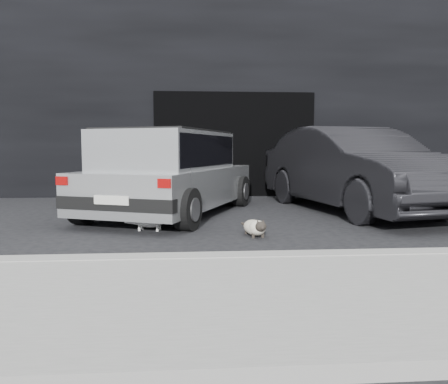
{
  "coord_description": "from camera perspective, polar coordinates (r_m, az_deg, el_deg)",
  "views": [
    {
      "loc": [
        -0.1,
        -6.95,
        1.19
      ],
      "look_at": [
        0.37,
        -0.77,
        0.58
      ],
      "focal_mm": 35.0,
      "sensor_mm": 36.0,
      "label": 1
    }
  ],
  "objects": [
    {
      "name": "second_car",
      "position": [
        8.68,
        16.58,
        2.89
      ],
      "size": [
        2.69,
        5.16,
        1.62
      ],
      "primitive_type": "imported",
      "rotation": [
        0.0,
        0.0,
        0.21
      ],
      "color": "black",
      "rests_on": "ground"
    },
    {
      "name": "sidewalk",
      "position": [
        3.52,
        14.5,
        -13.3
      ],
      "size": [
        18.0,
        2.2,
        0.11
      ],
      "primitive_type": "cube",
      "color": "gray",
      "rests_on": "ground"
    },
    {
      "name": "silver_hatchback",
      "position": [
        7.93,
        -7.03,
        3.0
      ],
      "size": [
        3.25,
        4.51,
        1.52
      ],
      "rotation": [
        0.0,
        0.0,
        -0.38
      ],
      "color": "silver",
      "rests_on": "ground"
    },
    {
      "name": "building_facade",
      "position": [
        13.06,
        0.51,
        11.39
      ],
      "size": [
        34.0,
        4.0,
        5.0
      ],
      "primitive_type": "cube",
      "color": "black",
      "rests_on": "ground"
    },
    {
      "name": "garage_opening",
      "position": [
        11.0,
        1.4,
        6.2
      ],
      "size": [
        4.0,
        0.1,
        2.6
      ],
      "primitive_type": "cube",
      "color": "black",
      "rests_on": "ground"
    },
    {
      "name": "curb",
      "position": [
        4.63,
        9.66,
        -8.56
      ],
      "size": [
        18.0,
        0.25,
        0.12
      ],
      "primitive_type": "cube",
      "color": "gray",
      "rests_on": "ground"
    },
    {
      "name": "cat_siamese",
      "position": [
        5.98,
        4.13,
        -4.64
      ],
      "size": [
        0.35,
        0.78,
        0.27
      ],
      "rotation": [
        0.0,
        0.0,
        3.32
      ],
      "color": "beige",
      "rests_on": "ground"
    },
    {
      "name": "ground",
      "position": [
        7.05,
        -3.48,
        -4.08
      ],
      "size": [
        80.0,
        80.0,
        0.0
      ],
      "primitive_type": "plane",
      "color": "black",
      "rests_on": "ground"
    },
    {
      "name": "cat_white",
      "position": [
        6.47,
        -9.44,
        -3.63
      ],
      "size": [
        0.68,
        0.33,
        0.32
      ],
      "rotation": [
        0.0,
        0.0,
        -1.81
      ],
      "color": "white",
      "rests_on": "ground"
    }
  ]
}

